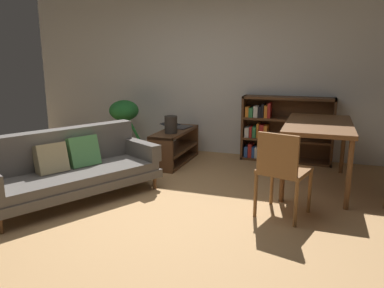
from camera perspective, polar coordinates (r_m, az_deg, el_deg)
ground_plane at (r=4.07m, az=-7.69°, el=-9.92°), size 8.16×8.16×0.00m
back_wall_panel at (r=6.28m, az=3.27°, el=10.93°), size 6.80×0.10×2.70m
fabric_couch at (r=4.47m, az=-18.22°, el=-3.33°), size 1.59×2.07×0.78m
media_console at (r=5.73m, az=-2.63°, el=-0.44°), size 0.38×1.14×0.51m
open_laptop at (r=5.91m, az=-2.20°, el=2.76°), size 0.47×0.38×0.06m
desk_speaker at (r=5.43m, az=-3.25°, el=2.99°), size 0.19×0.19×0.25m
potted_floor_plant at (r=6.31m, az=-10.34°, el=3.67°), size 0.54×0.48×0.90m
dining_table at (r=4.82m, az=18.80°, el=2.15°), size 0.78×1.47×0.81m
dining_chair_far at (r=3.79m, az=13.59°, el=-3.63°), size 0.56×0.55×0.89m
bookshelf at (r=5.97m, az=13.36°, el=2.20°), size 1.38×0.32×1.00m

